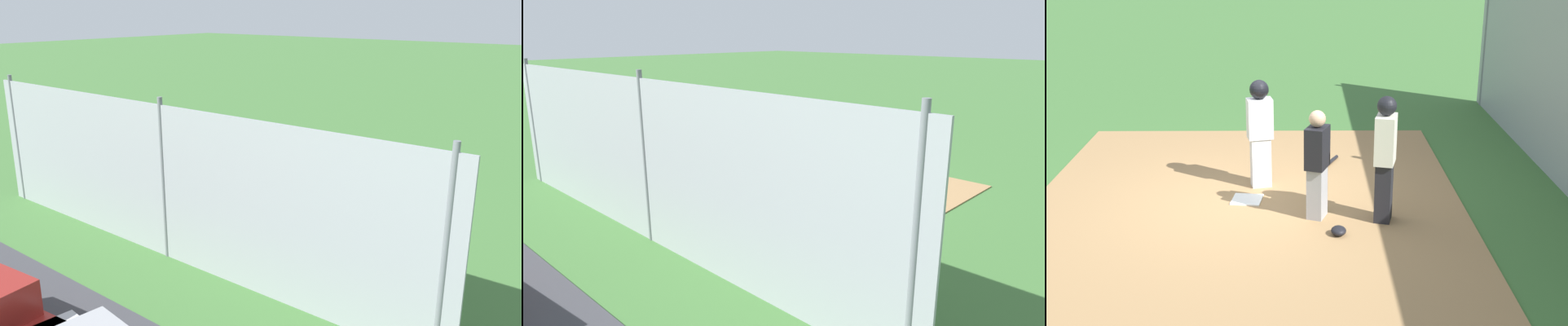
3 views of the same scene
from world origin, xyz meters
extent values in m
plane|color=#3D6B33|center=(0.00, 0.00, 0.00)|extent=(140.00, 140.00, 0.00)
cube|color=#9E774C|center=(0.00, 0.00, 0.01)|extent=(7.20, 6.40, 0.03)
cube|color=white|center=(0.00, 0.00, 0.04)|extent=(0.49, 0.49, 0.02)
cube|color=#9E9EA3|center=(-0.62, -1.03, 0.40)|extent=(0.36, 0.31, 0.74)
cube|color=black|center=(-0.62, -1.03, 1.06)|extent=(0.44, 0.37, 0.58)
sphere|color=tan|center=(-0.62, -1.03, 1.47)|extent=(0.23, 0.23, 0.23)
cube|color=black|center=(-0.74, -1.95, 0.45)|extent=(0.34, 0.29, 0.85)
cube|color=beige|center=(-0.74, -1.95, 1.21)|extent=(0.43, 0.34, 0.67)
sphere|color=black|center=(-0.74, -1.95, 1.68)|extent=(0.26, 0.26, 0.26)
cube|color=silver|center=(0.60, -0.18, 0.42)|extent=(0.28, 0.34, 0.79)
cube|color=silver|center=(0.60, -0.18, 1.13)|extent=(0.34, 0.43, 0.62)
sphere|color=tan|center=(0.60, -0.18, 1.56)|extent=(0.25, 0.25, 0.25)
sphere|color=black|center=(0.60, -0.18, 1.58)|extent=(0.30, 0.30, 0.30)
cylinder|color=black|center=(1.58, -1.30, 0.06)|extent=(0.71, 0.34, 0.06)
ellipsoid|color=black|center=(-1.22, -1.31, 0.09)|extent=(0.24, 0.20, 0.12)
cube|color=#93999E|center=(0.00, -4.91, 1.60)|extent=(12.00, 0.05, 3.20)
cylinder|color=slate|center=(-5.70, -4.91, 1.68)|extent=(0.10, 0.10, 3.35)
cylinder|color=slate|center=(0.00, -4.91, 1.68)|extent=(0.10, 0.10, 3.35)
cylinder|color=slate|center=(5.70, -4.91, 1.68)|extent=(0.10, 0.10, 3.35)
camera|label=1|loc=(7.82, -11.73, 5.00)|focal=36.72mm
camera|label=2|loc=(8.06, -9.50, 4.00)|focal=33.13mm
camera|label=3|loc=(-9.68, -0.81, 4.03)|focal=48.10mm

